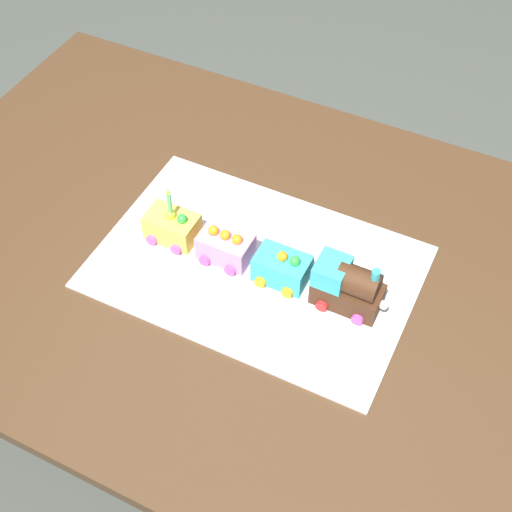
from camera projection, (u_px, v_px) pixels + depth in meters
ground_plane at (233, 424)px, 1.96m from camera, size 8.00×8.00×0.00m
dining_table at (225, 283)px, 1.47m from camera, size 1.40×1.00×0.74m
cake_board at (256, 267)px, 1.36m from camera, size 0.60×0.40×0.00m
cake_locomotive at (348, 286)px, 1.27m from camera, size 0.14×0.08×0.12m
cake_car_caboose_turquoise at (282, 268)px, 1.32m from camera, size 0.10×0.08×0.07m
cake_car_gondola_bubblegum at (226, 246)px, 1.35m from camera, size 0.10×0.08×0.07m
cake_car_hopper_lemon at (172, 227)px, 1.39m from camera, size 0.10×0.08×0.07m
birthday_candle at (169, 200)px, 1.33m from camera, size 0.01×0.01×0.06m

